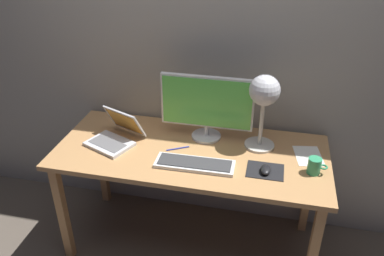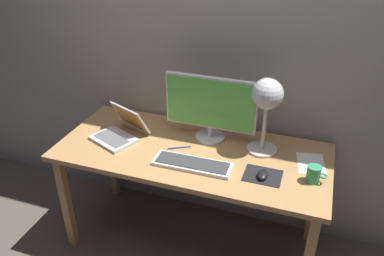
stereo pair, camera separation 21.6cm
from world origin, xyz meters
name	(u,v)px [view 2 (the right image)]	position (x,y,z in m)	size (l,w,h in m)	color
ground_plane	(192,241)	(0.00, 0.00, 0.00)	(4.80, 4.80, 0.00)	brown
back_wall	(214,38)	(0.00, 0.40, 1.30)	(4.80, 0.06, 2.60)	#9E998E
desk	(192,161)	(0.00, 0.00, 0.66)	(1.60, 0.70, 0.74)	tan
monitor	(211,106)	(0.06, 0.17, 0.96)	(0.56, 0.18, 0.40)	silver
keyboard_main	(192,164)	(0.06, -0.15, 0.75)	(0.44, 0.15, 0.03)	silver
laptop	(121,129)	(-0.46, 0.00, 0.80)	(0.35, 0.37, 0.19)	silver
desk_lamp	(267,99)	(0.39, 0.13, 1.07)	(0.18, 0.18, 0.45)	beige
mousepad	(263,176)	(0.44, -0.12, 0.74)	(0.20, 0.16, 0.00)	black
mouse	(263,174)	(0.44, -0.13, 0.76)	(0.06, 0.10, 0.03)	black
coffee_mug	(314,174)	(0.70, -0.08, 0.79)	(0.11, 0.07, 0.09)	#339966
paper_sheet_by_keyboard	(311,163)	(0.68, 0.09, 0.74)	(0.15, 0.21, 0.00)	white
pen	(179,148)	(-0.08, -0.01, 0.74)	(0.01, 0.01, 0.14)	#2633A5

